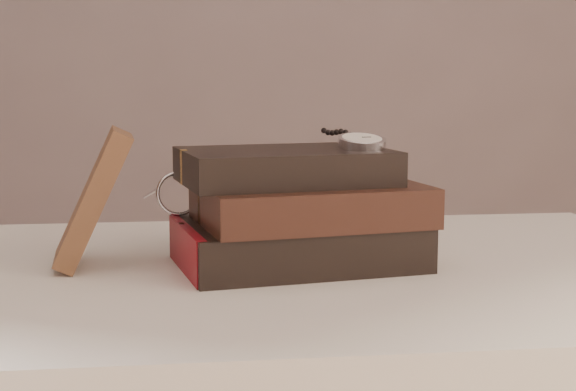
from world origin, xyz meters
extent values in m
cube|color=silver|center=(0.00, 0.35, 0.73)|extent=(1.00, 0.60, 0.04)
cube|color=white|center=(0.00, 0.35, 0.67)|extent=(0.88, 0.49, 0.08)
cube|color=black|center=(0.05, 0.36, 0.77)|extent=(0.27, 0.21, 0.05)
cube|color=beige|center=(0.06, 0.36, 0.77)|extent=(0.26, 0.19, 0.04)
cube|color=gold|center=(-0.07, 0.36, 0.77)|extent=(0.01, 0.01, 0.05)
cube|color=maroon|center=(-0.07, 0.34, 0.77)|extent=(0.04, 0.16, 0.05)
cube|color=black|center=(0.07, 0.35, 0.82)|extent=(0.26, 0.20, 0.04)
cube|color=beige|center=(0.07, 0.35, 0.82)|extent=(0.25, 0.18, 0.03)
cube|color=gold|center=(-0.05, 0.35, 0.82)|extent=(0.01, 0.01, 0.04)
cube|color=black|center=(0.04, 0.36, 0.86)|extent=(0.24, 0.18, 0.04)
cube|color=beige|center=(0.04, 0.36, 0.86)|extent=(0.23, 0.17, 0.03)
cube|color=gold|center=(-0.07, 0.37, 0.86)|extent=(0.01, 0.01, 0.04)
cube|color=#482C1B|center=(-0.16, 0.38, 0.82)|extent=(0.09, 0.10, 0.15)
cylinder|color=silver|center=(0.12, 0.35, 0.88)|extent=(0.06, 0.06, 0.02)
cylinder|color=white|center=(0.12, 0.35, 0.89)|extent=(0.05, 0.05, 0.01)
torus|color=silver|center=(0.12, 0.35, 0.88)|extent=(0.06, 0.06, 0.01)
cylinder|color=silver|center=(0.12, 0.38, 0.88)|extent=(0.01, 0.01, 0.01)
cube|color=black|center=(0.12, 0.36, 0.89)|extent=(0.00, 0.01, 0.00)
cube|color=black|center=(0.13, 0.35, 0.89)|extent=(0.01, 0.00, 0.00)
sphere|color=black|center=(0.12, 0.39, 0.89)|extent=(0.01, 0.01, 0.01)
sphere|color=black|center=(0.11, 0.40, 0.89)|extent=(0.01, 0.01, 0.01)
sphere|color=black|center=(0.11, 0.42, 0.89)|extent=(0.01, 0.01, 0.01)
sphere|color=black|center=(0.11, 0.43, 0.89)|extent=(0.01, 0.01, 0.01)
sphere|color=black|center=(0.11, 0.45, 0.88)|extent=(0.01, 0.01, 0.01)
sphere|color=black|center=(0.10, 0.46, 0.88)|extent=(0.01, 0.01, 0.01)
sphere|color=black|center=(0.10, 0.47, 0.89)|extent=(0.01, 0.01, 0.01)
torus|color=silver|center=(-0.07, 0.41, 0.82)|extent=(0.05, 0.02, 0.05)
torus|color=silver|center=(-0.02, 0.42, 0.82)|extent=(0.05, 0.02, 0.05)
cylinder|color=silver|center=(-0.05, 0.42, 0.82)|extent=(0.01, 0.01, 0.00)
cylinder|color=silver|center=(-0.11, 0.46, 0.81)|extent=(0.02, 0.11, 0.03)
cylinder|color=silver|center=(-0.01, 0.48, 0.81)|extent=(0.02, 0.11, 0.03)
camera|label=1|loc=(-0.07, -0.54, 0.95)|focal=53.90mm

